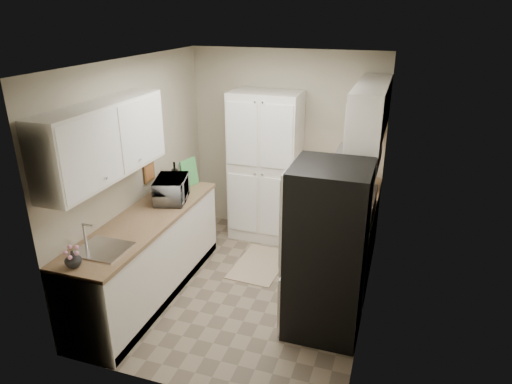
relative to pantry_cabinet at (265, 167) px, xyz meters
The scene contains 16 objects.
ground 1.66m from the pantry_cabinet, 81.35° to the right, with size 3.20×3.20×0.00m, color #7A6B56.
room_shell 1.48m from the pantry_cabinet, 82.18° to the right, with size 2.64×3.24×2.52m.
pantry_cabinet is the anchor object (origin of this frame).
base_cabinet_left 2.00m from the pantry_cabinet, 114.36° to the right, with size 0.60×2.30×0.88m, color silver.
countertop_left 1.92m from the pantry_cabinet, 114.36° to the right, with size 0.63×2.33×0.04m, color #846647.
base_cabinet_right 1.32m from the pantry_cabinet, ahead, with size 0.60×0.80×0.88m, color silver.
countertop_right 1.20m from the pantry_cabinet, ahead, with size 0.63×0.83×0.04m, color #846647.
electric_range 1.58m from the pantry_cabinet, 38.22° to the right, with size 0.71×0.78×1.13m.
refrigerator 2.07m from the pantry_cabinet, 56.54° to the right, with size 0.70×0.72×1.70m, color #B7B7BC.
microwave 1.44m from the pantry_cabinet, 120.88° to the right, with size 0.49×0.33×0.27m, color #A7A8AB.
wine_bottle 1.24m from the pantry_cabinet, 134.56° to the right, with size 0.08×0.08×0.31m, color black.
flower_vase 2.91m from the pantry_cabinet, 106.91° to the right, with size 0.14×0.14×0.15m, color white.
cutting_board 1.06m from the pantry_cabinet, 135.55° to the right, with size 0.02×0.27×0.34m, color green.
toaster_oven 1.30m from the pantry_cabinet, ahead, with size 0.28×0.35×0.20m, color #A2A3A6.
fruit_basket 1.32m from the pantry_cabinet, ahead, with size 0.26×0.26×0.11m, color red, non-canonical shape.
kitchen_mat 1.30m from the pantry_cabinet, 77.13° to the right, with size 0.56×0.90×0.01m, color tan.
Camera 1 is at (1.48, -4.18, 2.97)m, focal length 32.00 mm.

